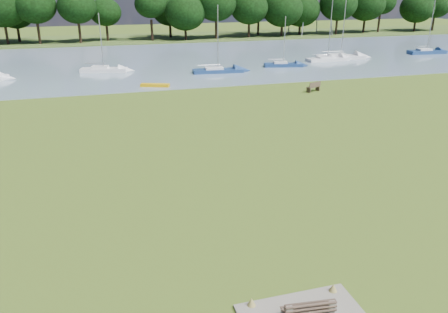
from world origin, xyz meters
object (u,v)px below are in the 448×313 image
object	(u,v)px
riverbank_bench	(314,87)
sailboat_6	(327,58)
sailboat_1	(103,68)
sailboat_3	(217,69)
kayak	(155,85)
sailboat_7	(427,50)
sailboat_5	(340,56)
sailboat_8	(283,64)

from	to	relation	value
riverbank_bench	sailboat_6	bearing A→B (deg)	34.50
sailboat_1	sailboat_3	bearing A→B (deg)	-3.34
sailboat_6	kayak	bearing A→B (deg)	-160.43
sailboat_7	sailboat_6	bearing A→B (deg)	-169.63
sailboat_7	sailboat_1	bearing A→B (deg)	-173.36
sailboat_1	sailboat_5	xyz separation A→B (m)	(35.15, 1.36, 0.01)
riverbank_bench	sailboat_5	bearing A→B (deg)	30.22
sailboat_3	kayak	bearing A→B (deg)	-140.14
sailboat_1	sailboat_6	bearing A→B (deg)	14.18
sailboat_3	sailboat_5	xyz separation A→B (m)	(21.05, 5.75, 0.07)
sailboat_1	sailboat_3	distance (m)	14.77
sailboat_1	sailboat_8	bearing A→B (deg)	7.72
kayak	sailboat_1	world-z (taller)	sailboat_1
sailboat_7	riverbank_bench	bearing A→B (deg)	-142.82
sailboat_1	sailboat_3	xyz separation A→B (m)	(14.10, -4.39, -0.06)
sailboat_6	sailboat_8	world-z (taller)	sailboat_6
kayak	sailboat_5	size ratio (longest dim) A/B	0.33
sailboat_8	sailboat_3	bearing A→B (deg)	-156.48
riverbank_bench	sailboat_1	size ratio (longest dim) A/B	0.24
sailboat_1	sailboat_7	bearing A→B (deg)	16.42
kayak	riverbank_bench	bearing A→B (deg)	-2.58
kayak	sailboat_8	xyz separation A→B (m)	(18.74, 7.97, 0.27)
sailboat_1	sailboat_8	distance (m)	24.10
riverbank_bench	sailboat_5	distance (m)	23.63
kayak	sailboat_5	bearing A→B (deg)	43.08
kayak	sailboat_7	bearing A→B (deg)	36.79
sailboat_3	sailboat_7	size ratio (longest dim) A/B	0.88
sailboat_5	sailboat_7	xyz separation A→B (m)	(16.39, 0.87, 0.05)
riverbank_bench	kayak	xyz separation A→B (m)	(-15.82, 7.01, -0.32)
riverbank_bench	sailboat_3	bearing A→B (deg)	94.60
sailboat_5	sailboat_7	bearing A→B (deg)	12.00
riverbank_bench	sailboat_1	bearing A→B (deg)	116.98
riverbank_bench	sailboat_6	xyz separation A→B (m)	(11.24, 17.73, -0.05)
riverbank_bench	sailboat_3	distance (m)	14.92
riverbank_bench	sailboat_1	world-z (taller)	sailboat_1
sailboat_1	sailboat_7	distance (m)	51.59
sailboat_6	sailboat_7	size ratio (longest dim) A/B	0.91
sailboat_5	sailboat_8	distance (m)	11.88
sailboat_6	sailboat_5	bearing A→B (deg)	21.10
sailboat_8	riverbank_bench	bearing A→B (deg)	-87.71
kayak	sailboat_7	world-z (taller)	sailboat_7
sailboat_1	sailboat_5	world-z (taller)	sailboat_5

